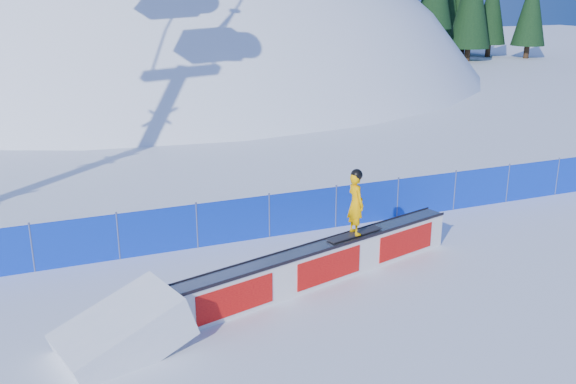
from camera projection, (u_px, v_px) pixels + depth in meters
name	position (u px, v px, depth m)	size (l,w,h in m)	color
ground	(461.00, 287.00, 14.60)	(160.00, 160.00, 0.00)	white
snow_hill	(157.00, 274.00, 57.20)	(64.00, 64.00, 64.00)	white
safety_fence	(367.00, 203.00, 18.39)	(22.05, 0.05, 1.30)	#0A31BB
rail_box	(322.00, 263.00, 14.72)	(7.64, 2.58, 0.93)	silver
snow_ramp	(125.00, 350.00, 12.06)	(2.27, 1.51, 0.85)	white
snowboarder	(356.00, 203.00, 14.90)	(1.56, 0.67, 1.61)	black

